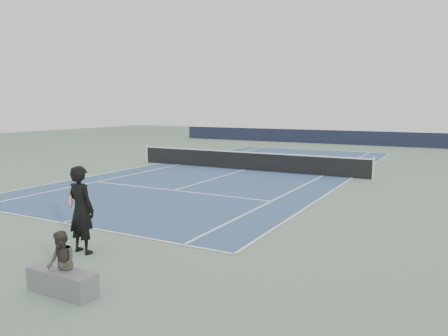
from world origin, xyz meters
The scene contains 7 objects.
ground centered at (0.00, 0.00, 0.00)m, with size 80.00×80.00×0.00m, color slate.
court_surface centered at (0.00, 0.00, 0.01)m, with size 10.97×23.77×0.01m, color #335179.
tennis_net centered at (0.00, 0.00, 0.50)m, with size 12.90×0.10×1.07m.
windscreen_far centered at (0.00, 17.88, 0.60)m, with size 30.00×0.25×1.20m, color black.
tennis_player centered at (2.40, -13.39, 0.99)m, with size 0.84×0.59×1.99m.
tennis_ball centered at (2.72, -14.18, 0.03)m, with size 0.06×0.06×0.06m, color #BCDA2C.
spectator_bench centered at (3.75, -15.16, 0.40)m, with size 1.40×0.94×1.15m.
Camera 1 is at (9.76, -20.23, 3.29)m, focal length 35.00 mm.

